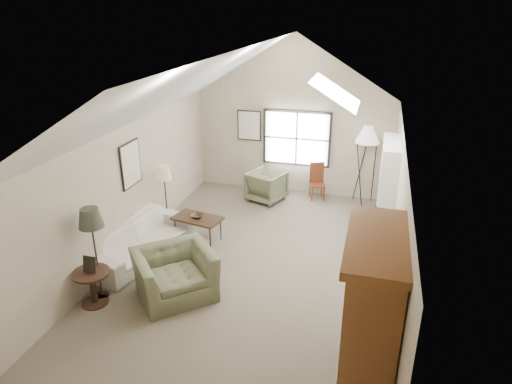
% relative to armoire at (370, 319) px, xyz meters
% --- Properties ---
extents(room_shell, '(5.01, 8.01, 4.00)m').
position_rel_armoire_xyz_m(room_shell, '(-2.18, 2.40, 2.11)').
color(room_shell, '#736752').
rests_on(room_shell, ground).
extents(window, '(1.72, 0.08, 1.42)m').
position_rel_armoire_xyz_m(window, '(-2.08, 6.36, 0.35)').
color(window, black).
rests_on(window, room_shell).
extents(skylight, '(0.80, 1.20, 0.52)m').
position_rel_armoire_xyz_m(skylight, '(-0.88, 3.30, 2.12)').
color(skylight, white).
rests_on(skylight, room_shell).
extents(wall_art, '(1.97, 3.71, 0.88)m').
position_rel_armoire_xyz_m(wall_art, '(-4.06, 4.34, 0.63)').
color(wall_art, black).
rests_on(wall_art, room_shell).
extents(armoire, '(0.60, 1.50, 2.20)m').
position_rel_armoire_xyz_m(armoire, '(0.00, 0.00, 0.00)').
color(armoire, brown).
rests_on(armoire, ground).
extents(tv_alcove, '(0.32, 1.30, 2.10)m').
position_rel_armoire_xyz_m(tv_alcove, '(0.16, 4.00, 0.05)').
color(tv_alcove, white).
rests_on(tv_alcove, ground).
extents(media_console, '(0.34, 1.18, 0.60)m').
position_rel_armoire_xyz_m(media_console, '(0.14, 4.00, -0.80)').
color(media_console, '#382316').
rests_on(media_console, ground).
extents(tv_panel, '(0.05, 0.90, 0.55)m').
position_rel_armoire_xyz_m(tv_panel, '(0.14, 4.00, -0.18)').
color(tv_panel, black).
rests_on(tv_panel, media_console).
extents(sofa, '(1.41, 2.54, 0.70)m').
position_rel_armoire_xyz_m(sofa, '(-4.38, 2.31, -0.75)').
color(sofa, beige).
rests_on(sofa, ground).
extents(armchair_near, '(1.67, 1.66, 0.82)m').
position_rel_armoire_xyz_m(armchair_near, '(-3.18, 1.29, -0.69)').
color(armchair_near, '#596245').
rests_on(armchair_near, ground).
extents(armchair_far, '(1.06, 1.07, 0.76)m').
position_rel_armoire_xyz_m(armchair_far, '(-2.67, 5.62, -0.72)').
color(armchair_far, '#585E42').
rests_on(armchair_far, ground).
extents(coffee_table, '(1.09, 0.74, 0.51)m').
position_rel_armoire_xyz_m(coffee_table, '(-3.55, 3.22, -0.85)').
color(coffee_table, '#321C14').
rests_on(coffee_table, ground).
extents(bowl, '(0.28, 0.28, 0.06)m').
position_rel_armoire_xyz_m(bowl, '(-3.55, 3.22, -0.56)').
color(bowl, '#3E2919').
rests_on(bowl, coffee_table).
extents(side_table, '(0.71, 0.71, 0.60)m').
position_rel_armoire_xyz_m(side_table, '(-4.38, 0.71, -0.80)').
color(side_table, '#311D14').
rests_on(side_table, ground).
extents(side_chair, '(0.46, 0.46, 0.93)m').
position_rel_armoire_xyz_m(side_chair, '(-1.45, 6.03, -0.64)').
color(side_chair, brown).
rests_on(side_chair, ground).
extents(tripod_lamp, '(0.62, 0.62, 1.98)m').
position_rel_armoire_xyz_m(tripod_lamp, '(-0.34, 6.10, -0.11)').
color(tripod_lamp, silver).
rests_on(tripod_lamp, ground).
extents(dark_lamp, '(0.47, 0.47, 1.67)m').
position_rel_armoire_xyz_m(dark_lamp, '(-4.38, 0.91, -0.26)').
color(dark_lamp, '#272B1E').
rests_on(dark_lamp, ground).
extents(tan_lamp, '(0.36, 0.36, 1.50)m').
position_rel_armoire_xyz_m(tan_lamp, '(-4.38, 3.51, -0.35)').
color(tan_lamp, tan).
rests_on(tan_lamp, ground).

